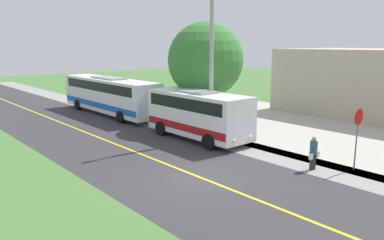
{
  "coord_description": "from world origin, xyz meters",
  "views": [
    {
      "loc": [
        10.54,
        11.67,
        5.77
      ],
      "look_at": [
        -3.5,
        -4.61,
        1.4
      ],
      "focal_mm": 35.44,
      "sensor_mm": 36.0,
      "label": 1
    }
  ],
  "objects": [
    {
      "name": "pedestrian_with_bags",
      "position": [
        -4.66,
        2.61,
        0.85
      ],
      "size": [
        0.72,
        0.34,
        1.59
      ],
      "color": "#262628",
      "rests_on": "ground"
    },
    {
      "name": "sidewalk",
      "position": [
        -5.2,
        0.0,
        0.0
      ],
      "size": [
        2.4,
        100.0,
        0.01
      ],
      "primitive_type": "cube",
      "color": "gray",
      "rests_on": "ground"
    },
    {
      "name": "stop_sign",
      "position": [
        -6.1,
        3.9,
        1.96
      ],
      "size": [
        0.76,
        0.07,
        2.88
      ],
      "color": "slate",
      "rests_on": "ground"
    },
    {
      "name": "ground_plane",
      "position": [
        0.0,
        0.0,
        0.0
      ],
      "size": [
        120.0,
        120.0,
        0.0
      ],
      "primitive_type": "plane",
      "color": "#477238"
    },
    {
      "name": "street_light_pole",
      "position": [
        -4.89,
        -4.6,
        4.75
      ],
      "size": [
        1.97,
        0.24,
        8.67
      ],
      "color": "#9E9EA3",
      "rests_on": "ground"
    },
    {
      "name": "road_centre_line",
      "position": [
        0.0,
        0.0,
        0.01
      ],
      "size": [
        0.16,
        100.0,
        0.0
      ],
      "primitive_type": "cube",
      "color": "gold",
      "rests_on": "ground"
    },
    {
      "name": "shuttle_bus_front",
      "position": [
        -4.5,
        -5.2,
        1.63
      ],
      "size": [
        2.65,
        7.29,
        2.97
      ],
      "color": "white",
      "rests_on": "ground"
    },
    {
      "name": "transit_bus_rear",
      "position": [
        -4.47,
        -16.1,
        1.68
      ],
      "size": [
        2.58,
        11.96,
        3.05
      ],
      "color": "white",
      "rests_on": "ground"
    },
    {
      "name": "road_surface",
      "position": [
        0.0,
        0.0,
        0.0
      ],
      "size": [
        8.0,
        100.0,
        0.01
      ],
      "primitive_type": "cube",
      "color": "#333335",
      "rests_on": "ground"
    },
    {
      "name": "tree_curbside",
      "position": [
        -7.4,
        -7.72,
        4.61
      ],
      "size": [
        5.24,
        5.24,
        7.24
      ],
      "color": "brown",
      "rests_on": "ground"
    }
  ]
}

